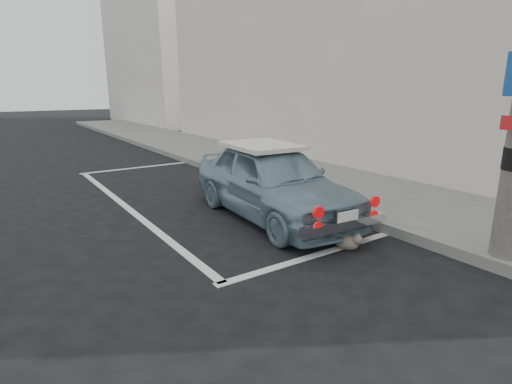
# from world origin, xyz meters

# --- Properties ---
(ground) EXTENTS (80.00, 80.00, 0.00)m
(ground) POSITION_xyz_m (0.00, 0.00, 0.00)
(ground) COLOR black
(ground) RESTS_ON ground
(sidewalk) EXTENTS (2.80, 40.00, 0.15)m
(sidewalk) POSITION_xyz_m (3.20, 2.00, 0.07)
(sidewalk) COLOR #62625E
(sidewalk) RESTS_ON ground
(shop_building) EXTENTS (3.50, 18.00, 7.00)m
(shop_building) POSITION_xyz_m (6.33, 4.00, 3.49)
(shop_building) COLOR beige
(shop_building) RESTS_ON ground
(building_far) EXTENTS (3.50, 10.00, 8.00)m
(building_far) POSITION_xyz_m (6.35, 20.00, 4.00)
(building_far) COLOR beige
(building_far) RESTS_ON ground
(pline_rear) EXTENTS (3.00, 0.12, 0.01)m
(pline_rear) POSITION_xyz_m (0.50, -0.50, 0.00)
(pline_rear) COLOR silver
(pline_rear) RESTS_ON ground
(pline_front) EXTENTS (3.00, 0.12, 0.01)m
(pline_front) POSITION_xyz_m (0.50, 6.50, 0.00)
(pline_front) COLOR silver
(pline_front) RESTS_ON ground
(pline_side) EXTENTS (0.12, 7.00, 0.01)m
(pline_side) POSITION_xyz_m (-0.90, 3.00, 0.00)
(pline_side) COLOR silver
(pline_side) RESTS_ON ground
(retro_coupe) EXTENTS (1.66, 3.63, 1.20)m
(retro_coupe) POSITION_xyz_m (0.94, 1.09, 0.61)
(retro_coupe) COLOR #7594A3
(retro_coupe) RESTS_ON ground
(cat) EXTENTS (0.31, 0.47, 0.26)m
(cat) POSITION_xyz_m (0.92, -0.60, 0.12)
(cat) COLOR #76655A
(cat) RESTS_ON ground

